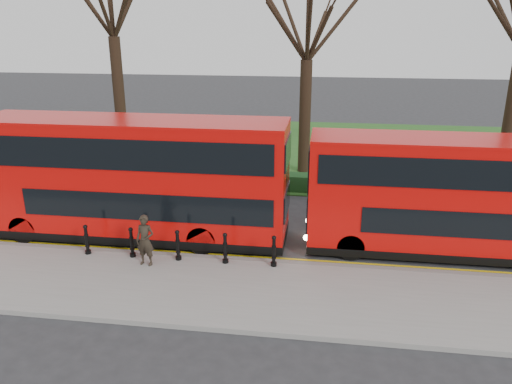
% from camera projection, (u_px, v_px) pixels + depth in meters
% --- Properties ---
extents(ground, '(120.00, 120.00, 0.00)m').
position_uv_depth(ground, '(231.00, 249.00, 17.61)').
color(ground, '#28282B').
rests_on(ground, ground).
extents(pavement, '(60.00, 4.00, 0.15)m').
position_uv_depth(pavement, '(212.00, 290.00, 14.77)').
color(pavement, gray).
rests_on(pavement, ground).
extents(kerb, '(60.00, 0.25, 0.16)m').
position_uv_depth(kerb, '(226.00, 260.00, 16.65)').
color(kerb, slate).
rests_on(kerb, ground).
extents(grass_verge, '(60.00, 18.00, 0.06)m').
position_uv_depth(grass_verge, '(276.00, 148.00, 31.66)').
color(grass_verge, '#20521B').
rests_on(grass_verge, ground).
extents(hedge, '(60.00, 0.90, 0.80)m').
position_uv_depth(hedge, '(258.00, 181.00, 23.85)').
color(hedge, black).
rests_on(hedge, ground).
extents(yellow_line_outer, '(60.00, 0.10, 0.01)m').
position_uv_depth(yellow_line_outer, '(228.00, 258.00, 16.95)').
color(yellow_line_outer, yellow).
rests_on(yellow_line_outer, ground).
extents(yellow_line_inner, '(60.00, 0.10, 0.01)m').
position_uv_depth(yellow_line_inner, '(229.00, 255.00, 17.14)').
color(yellow_line_inner, yellow).
rests_on(yellow_line_inner, ground).
extents(tree_mid, '(6.78, 6.78, 10.60)m').
position_uv_depth(tree_mid, '(308.00, 20.00, 24.23)').
color(tree_mid, black).
rests_on(tree_mid, ground).
extents(bollard_row, '(6.48, 0.15, 1.00)m').
position_uv_depth(bollard_row, '(178.00, 246.00, 16.34)').
color(bollard_row, black).
rests_on(bollard_row, pavement).
extents(bus_lead, '(11.07, 2.54, 4.40)m').
position_uv_depth(bus_lead, '(134.00, 179.00, 17.98)').
color(bus_lead, red).
rests_on(bus_lead, ground).
extents(bus_rear, '(10.13, 2.33, 4.03)m').
position_uv_depth(bus_rear, '(461.00, 198.00, 16.67)').
color(bus_rear, red).
rests_on(bus_rear, ground).
extents(pedestrian, '(0.66, 0.48, 1.69)m').
position_uv_depth(pedestrian, '(145.00, 240.00, 15.90)').
color(pedestrian, black).
rests_on(pedestrian, pavement).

